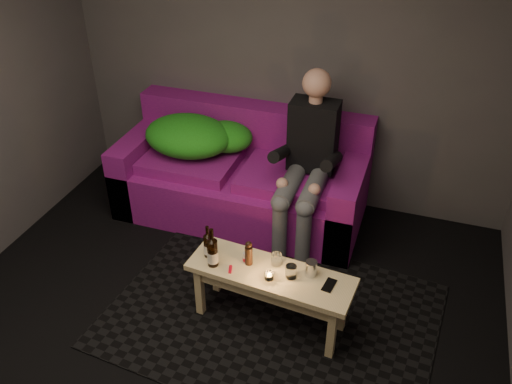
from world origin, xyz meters
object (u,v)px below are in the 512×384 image
at_px(steel_cup, 311,268).
at_px(beer_bottle_b, 212,252).
at_px(sofa, 243,178).
at_px(coffee_table, 270,281).
at_px(person, 307,159).
at_px(beer_bottle_a, 208,245).

bearing_deg(steel_cup, beer_bottle_b, -170.02).
relative_size(sofa, coffee_table, 1.85).
distance_m(person, beer_bottle_a, 1.16).
height_order(person, coffee_table, person).
bearing_deg(beer_bottle_b, sofa, 101.01).
height_order(beer_bottle_b, steel_cup, beer_bottle_b).
height_order(person, beer_bottle_a, person).
xyz_separation_m(sofa, beer_bottle_b, (0.26, -1.31, 0.24)).
height_order(coffee_table, beer_bottle_b, beer_bottle_b).
bearing_deg(coffee_table, sofa, 117.44).
height_order(coffee_table, steel_cup, steel_cup).
relative_size(coffee_table, beer_bottle_b, 3.88).
relative_size(person, beer_bottle_b, 4.78).
distance_m(coffee_table, beer_bottle_b, 0.45).
xyz_separation_m(sofa, steel_cup, (0.91, -1.20, 0.19)).
bearing_deg(coffee_table, steel_cup, 12.84).
height_order(coffee_table, beer_bottle_a, beer_bottle_a).
relative_size(sofa, person, 1.50).
xyz_separation_m(person, beer_bottle_b, (-0.36, -1.13, -0.17)).
xyz_separation_m(sofa, coffee_table, (0.65, -1.26, 0.05)).
xyz_separation_m(sofa, beer_bottle_a, (0.19, -1.23, 0.23)).
xyz_separation_m(coffee_table, steel_cup, (0.26, 0.06, 0.14)).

